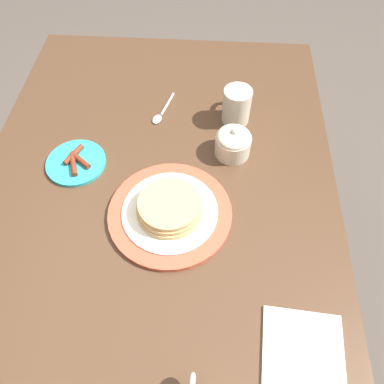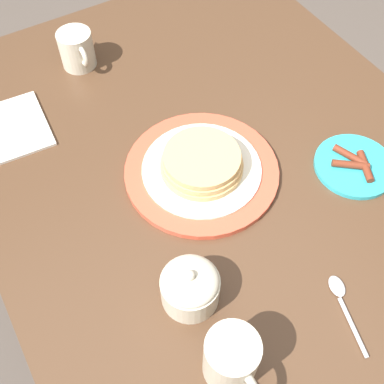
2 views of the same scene
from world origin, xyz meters
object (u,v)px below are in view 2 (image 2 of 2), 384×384
(coffee_mug, at_px, (232,360))
(napkin, at_px, (8,129))
(creamer_pitcher, at_px, (76,48))
(sugar_bowl, at_px, (190,286))
(spoon, at_px, (344,301))
(side_plate_bacon, at_px, (354,165))
(pancake_plate, at_px, (202,167))

(coffee_mug, relative_size, napkin, 0.64)
(coffee_mug, height_order, napkin, coffee_mug)
(creamer_pitcher, height_order, sugar_bowl, creamer_pitcher)
(coffee_mug, xyz_separation_m, napkin, (-0.62, -0.13, -0.05))
(coffee_mug, height_order, sugar_bowl, coffee_mug)
(sugar_bowl, xyz_separation_m, spoon, (0.13, 0.20, -0.04))
(creamer_pitcher, height_order, spoon, creamer_pitcher)
(creamer_pitcher, bearing_deg, sugar_bowl, -6.44)
(side_plate_bacon, bearing_deg, creamer_pitcher, -148.41)
(spoon, bearing_deg, coffee_mug, -91.01)
(pancake_plate, height_order, side_plate_bacon, pancake_plate)
(pancake_plate, height_order, sugar_bowl, sugar_bowl)
(side_plate_bacon, height_order, coffee_mug, coffee_mug)
(napkin, height_order, spoon, spoon)
(pancake_plate, relative_size, napkin, 1.67)
(side_plate_bacon, relative_size, coffee_mug, 1.37)
(pancake_plate, bearing_deg, side_plate_bacon, 61.99)
(pancake_plate, height_order, spoon, pancake_plate)
(side_plate_bacon, xyz_separation_m, coffee_mug, (0.19, -0.41, 0.04))
(pancake_plate, xyz_separation_m, coffee_mug, (0.33, -0.15, 0.03))
(side_plate_bacon, bearing_deg, coffee_mug, -64.69)
(napkin, relative_size, spoon, 1.31)
(creamer_pitcher, relative_size, sugar_bowl, 1.22)
(side_plate_bacon, height_order, spoon, side_plate_bacon)
(pancake_plate, xyz_separation_m, creamer_pitcher, (-0.40, -0.08, 0.03))
(side_plate_bacon, relative_size, napkin, 0.87)
(side_plate_bacon, distance_m, creamer_pitcher, 0.63)
(napkin, bearing_deg, sugar_bowl, 15.38)
(pancake_plate, height_order, creamer_pitcher, creamer_pitcher)
(creamer_pitcher, bearing_deg, coffee_mug, -5.96)
(creamer_pitcher, xyz_separation_m, sugar_bowl, (0.60, -0.07, -0.00))
(sugar_bowl, bearing_deg, side_plate_bacon, 99.29)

